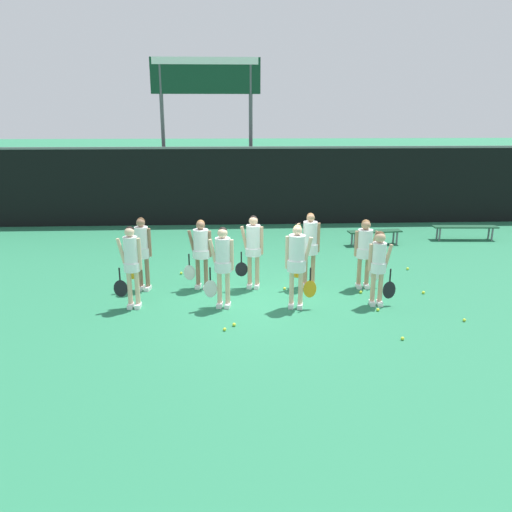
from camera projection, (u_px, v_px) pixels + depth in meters
The scene contains 24 objects.
ground_plane at pixel (258, 297), 11.32m from camera, with size 140.00×140.00×0.00m, color #26724C.
fence_windscreen at pixel (247, 186), 18.24m from camera, with size 60.00×0.08×2.85m.
scoreboard at pixel (206, 93), 18.29m from camera, with size 4.00×0.15×5.94m.
bench_courtside at pixel (375, 233), 15.68m from camera, with size 1.73×0.55×0.45m.
bench_far at pixel (465, 228), 16.29m from camera, with size 2.10×0.47×0.45m.
player_0 at pixel (131, 261), 10.44m from camera, with size 0.63×0.34×1.78m.
player_1 at pixel (223, 260), 10.48m from camera, with size 0.65×0.37×1.75m.
player_2 at pixel (297, 259), 10.43m from camera, with size 0.66×0.40×1.81m.
player_3 at pixel (379, 262), 10.61m from camera, with size 0.62×0.34×1.64m.
player_4 at pixel (142, 248), 11.52m from camera, with size 0.64×0.35×1.73m.
player_5 at pixel (201, 248), 11.63m from camera, with size 0.68×0.41×1.66m.
player_6 at pixel (253, 245), 11.65m from camera, with size 0.66×0.38×1.75m.
player_7 at pixel (310, 244), 11.73m from camera, with size 0.65×0.38×1.79m.
player_8 at pixel (365, 248), 11.67m from camera, with size 0.67×0.40×1.65m.
tennis_ball_0 at pixel (378, 310), 10.50m from camera, with size 0.07×0.07×0.07m, color #CCE033.
tennis_ball_1 at pixel (285, 289), 11.76m from camera, with size 0.07×0.07×0.07m, color #CCE033.
tennis_ball_2 at pixel (423, 292), 11.50m from camera, with size 0.07×0.07×0.07m, color #CCE033.
tennis_ball_3 at pixel (234, 325), 9.77m from camera, with size 0.07×0.07×0.07m, color #CCE033.
tennis_ball_4 at pixel (403, 338), 9.18m from camera, with size 0.06×0.06×0.06m, color #CCE033.
tennis_ball_5 at pixel (181, 273), 12.89m from camera, with size 0.07×0.07×0.07m, color #CCE033.
tennis_ball_6 at pixel (464, 320), 9.99m from camera, with size 0.06×0.06×0.06m, color #CCE033.
tennis_ball_7 at pixel (408, 269), 13.25m from camera, with size 0.07×0.07×0.07m, color #CCE033.
tennis_ball_8 at pixel (361, 292), 11.53m from camera, with size 0.07×0.07×0.07m, color #CCE033.
tennis_ball_9 at pixel (225, 329), 9.56m from camera, with size 0.06×0.06×0.06m, color #CCE033.
Camera 1 is at (-0.58, -10.60, 4.04)m, focal length 35.00 mm.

